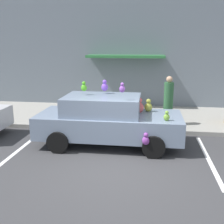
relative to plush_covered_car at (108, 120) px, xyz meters
name	(u,v)px	position (x,y,z in m)	size (l,w,h in m)	color
ground_plane	(117,169)	(0.50, -1.80, -0.80)	(60.00, 60.00, 0.00)	#38383A
sidewalk	(131,117)	(0.50, 3.20, -0.72)	(24.00, 4.00, 0.15)	gray
storefront_building	(135,42)	(0.50, 5.34, 2.39)	(24.00, 1.25, 6.40)	slate
parking_stripe_front	(208,159)	(2.94, -0.80, -0.80)	(0.12, 3.60, 0.01)	silver
parking_stripe_rear	(20,149)	(-2.56, -0.80, -0.80)	(0.12, 3.60, 0.01)	silver
plush_covered_car	(108,120)	(0.00, 0.00, 0.00)	(4.44, 2.11, 2.05)	slate
teddy_bear_on_sidewalk	(171,118)	(2.10, 1.86, -0.38)	(0.31, 0.26, 0.59)	brown
pedestrian_near_shopfront	(168,103)	(1.96, 1.93, 0.20)	(0.34, 0.34, 1.82)	#2F5F39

